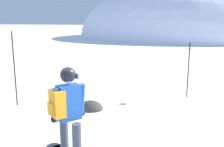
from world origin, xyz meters
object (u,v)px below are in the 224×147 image
rock_dark (91,109)px  piste_marker_far (14,63)px  piste_marker_near (189,65)px  snowboarder_main (68,115)px

rock_dark → piste_marker_far: bearing=-171.5°
piste_marker_near → piste_marker_far: (-4.74, -2.36, 0.21)m
piste_marker_near → piste_marker_far: piste_marker_far is taller
snowboarder_main → piste_marker_far: 3.79m
rock_dark → snowboarder_main: bearing=-75.4°
snowboarder_main → piste_marker_far: piste_marker_far is taller
snowboarder_main → piste_marker_far: size_ratio=0.78×
piste_marker_near → piste_marker_far: 5.30m
snowboarder_main → rock_dark: 2.98m
piste_marker_near → piste_marker_far: size_ratio=0.83×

